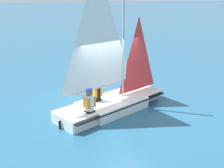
# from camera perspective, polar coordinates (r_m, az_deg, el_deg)

# --- Properties ---
(ground_plane) EXTENTS (260.00, 260.00, 0.00)m
(ground_plane) POSITION_cam_1_polar(r_m,az_deg,el_deg) (10.23, 0.00, -5.25)
(ground_plane) COLOR #235675
(sailboat_main) EXTENTS (2.62, 4.48, 5.12)m
(sailboat_main) POSITION_cam_1_polar(r_m,az_deg,el_deg) (9.94, -0.19, -1.45)
(sailboat_main) COLOR white
(sailboat_main) RESTS_ON ground_plane
(sailor_helm) EXTENTS (0.37, 0.40, 1.16)m
(sailor_helm) POSITION_cam_1_polar(r_m,az_deg,el_deg) (9.95, -3.15, -2.06)
(sailor_helm) COLOR black
(sailor_helm) RESTS_ON ground_plane
(sailor_crew) EXTENTS (0.37, 0.40, 1.16)m
(sailor_crew) POSITION_cam_1_polar(r_m,az_deg,el_deg) (9.03, -4.58, -4.24)
(sailor_crew) COLOR black
(sailor_crew) RESTS_ON ground_plane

